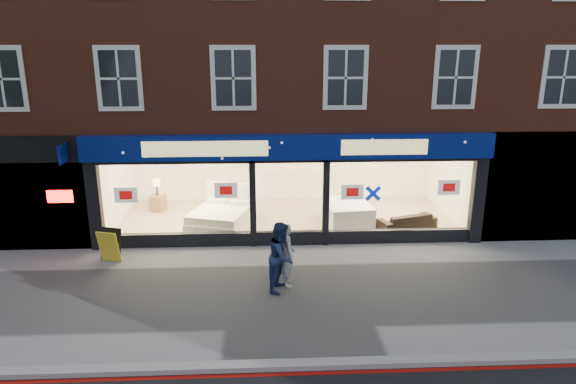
{
  "coord_description": "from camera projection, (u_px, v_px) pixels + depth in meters",
  "views": [
    {
      "loc": [
        -0.72,
        -10.98,
        5.71
      ],
      "look_at": [
        -0.07,
        2.5,
        1.77
      ],
      "focal_mm": 32.0,
      "sensor_mm": 36.0,
      "label": 1
    }
  ],
  "objects": [
    {
      "name": "ground",
      "position": [
        296.0,
        293.0,
        12.16
      ],
      "size": [
        120.0,
        120.0,
        0.0
      ],
      "primitive_type": "plane",
      "color": "gray",
      "rests_on": "ground"
    },
    {
      "name": "pedestrian_blue",
      "position": [
        282.0,
        256.0,
        12.14
      ],
      "size": [
        0.89,
        1.0,
        1.69
      ],
      "primitive_type": "imported",
      "rotation": [
        0.0,
        0.0,
        1.21
      ],
      "color": "#1B254D",
      "rests_on": "ground"
    },
    {
      "name": "sofa",
      "position": [
        407.0,
        221.0,
        15.97
      ],
      "size": [
        1.95,
        1.24,
        0.53
      ],
      "primitive_type": "imported",
      "rotation": [
        0.0,
        0.0,
        3.45
      ],
      "color": "black",
      "rests_on": "showroom_floor"
    },
    {
      "name": "mattress_stack",
      "position": [
        347.0,
        213.0,
        16.5
      ],
      "size": [
        1.57,
        1.89,
        0.68
      ],
      "rotation": [
        0.0,
        0.0,
        0.13
      ],
      "color": "silver",
      "rests_on": "showroom_floor"
    },
    {
      "name": "building",
      "position": [
        283.0,
        12.0,
        16.94
      ],
      "size": [
        19.0,
        8.26,
        10.3
      ],
      "color": "brown",
      "rests_on": "ground"
    },
    {
      "name": "kerb_line",
      "position": [
        307.0,
        374.0,
        9.19
      ],
      "size": [
        60.0,
        0.1,
        0.01
      ],
      "primitive_type": "cube",
      "color": "#8C0A07",
      "rests_on": "ground"
    },
    {
      "name": "pedestrian_grey",
      "position": [
        287.0,
        255.0,
        12.37
      ],
      "size": [
        0.49,
        0.65,
        1.59
      ],
      "primitive_type": "imported",
      "rotation": [
        0.0,
        0.0,
        1.78
      ],
      "color": "#A1A3A9",
      "rests_on": "ground"
    },
    {
      "name": "a_board",
      "position": [
        110.0,
        245.0,
        13.82
      ],
      "size": [
        0.68,
        0.53,
        0.91
      ],
      "primitive_type": "cube",
      "rotation": [
        0.0,
        0.0,
        -0.28
      ],
      "color": "gold",
      "rests_on": "ground"
    },
    {
      "name": "display_bed",
      "position": [
        222.0,
        216.0,
        16.22
      ],
      "size": [
        2.26,
        2.5,
        1.18
      ],
      "rotation": [
        0.0,
        0.0,
        -0.3
      ],
      "color": "white",
      "rests_on": "showroom_floor"
    },
    {
      "name": "kerb_stone",
      "position": [
        306.0,
        364.0,
        9.36
      ],
      "size": [
        60.0,
        0.25,
        0.12
      ],
      "primitive_type": "cube",
      "color": "gray",
      "rests_on": "ground"
    },
    {
      "name": "bedside_table",
      "position": [
        158.0,
        203.0,
        17.73
      ],
      "size": [
        0.56,
        0.56,
        0.55
      ],
      "primitive_type": "cube",
      "rotation": [
        0.0,
        0.0,
        -0.31
      ],
      "color": "brown",
      "rests_on": "showroom_floor"
    },
    {
      "name": "showroom_floor",
      "position": [
        286.0,
        218.0,
        17.18
      ],
      "size": [
        11.0,
        4.5,
        0.1
      ],
      "primitive_type": "cube",
      "color": "tan",
      "rests_on": "ground"
    }
  ]
}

